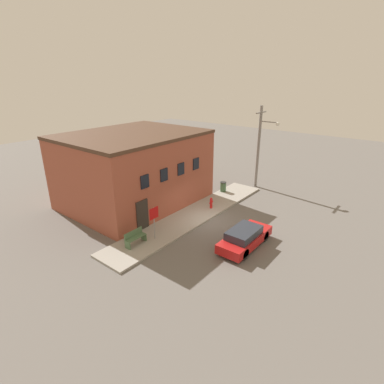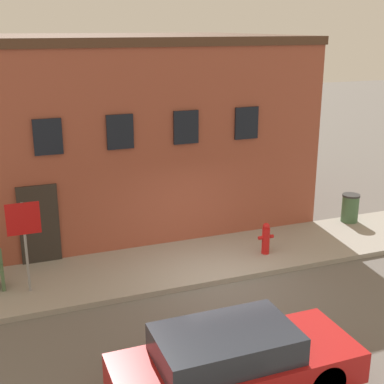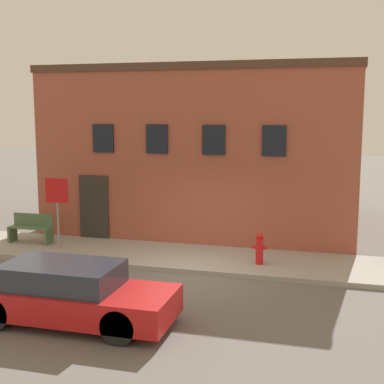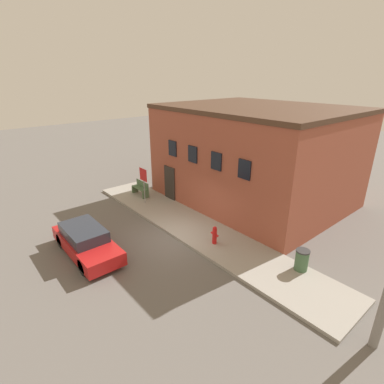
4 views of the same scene
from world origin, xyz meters
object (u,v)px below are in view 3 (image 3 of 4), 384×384
(fire_hydrant, at_px, (259,249))
(stop_sign, at_px, (57,199))
(bench, at_px, (31,229))
(parked_car, at_px, (69,294))

(fire_hydrant, xyz_separation_m, stop_sign, (-6.12, 0.06, 1.09))
(stop_sign, distance_m, bench, 1.70)
(bench, relative_size, parked_car, 0.33)
(fire_hydrant, height_order, parked_car, parked_car)
(fire_hydrant, relative_size, stop_sign, 0.40)
(fire_hydrant, height_order, stop_sign, stop_sign)
(bench, height_order, parked_car, parked_car)
(fire_hydrant, bearing_deg, stop_sign, 179.45)
(stop_sign, xyz_separation_m, parked_car, (2.93, -4.79, -1.05))
(bench, xyz_separation_m, parked_car, (4.15, -5.26, 0.03))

